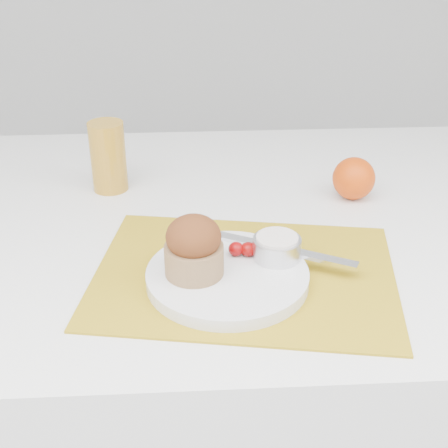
{
  "coord_description": "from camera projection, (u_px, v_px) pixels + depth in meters",
  "views": [
    {
      "loc": [
        -0.04,
        -0.85,
        1.23
      ],
      "look_at": [
        0.0,
        -0.07,
        0.8
      ],
      "focal_mm": 50.0,
      "sensor_mm": 36.0,
      "label": 1
    }
  ],
  "objects": [
    {
      "name": "orange",
      "position": [
        354.0,
        178.0,
        1.07
      ],
      "size": [
        0.07,
        0.07,
        0.07
      ],
      "primitive_type": "sphere",
      "color": "#DC4707",
      "rests_on": "table"
    },
    {
      "name": "ramekin",
      "position": [
        277.0,
        248.0,
        0.87
      ],
      "size": [
        0.08,
        0.08,
        0.03
      ],
      "primitive_type": "cylinder",
      "rotation": [
        0.0,
        0.0,
        0.24
      ],
      "color": "silver",
      "rests_on": "plate"
    },
    {
      "name": "raspberry_near",
      "position": [
        236.0,
        249.0,
        0.87
      ],
      "size": [
        0.02,
        0.02,
        0.02
      ],
      "primitive_type": "ellipsoid",
      "color": "#600203",
      "rests_on": "plate"
    },
    {
      "name": "butter_knife",
      "position": [
        284.0,
        250.0,
        0.89
      ],
      "size": [
        0.2,
        0.11,
        0.01
      ],
      "primitive_type": "cube",
      "rotation": [
        0.0,
        0.0,
        -0.48
      ],
      "color": "silver",
      "rests_on": "plate"
    },
    {
      "name": "raspberry_far",
      "position": [
        248.0,
        249.0,
        0.87
      ],
      "size": [
        0.02,
        0.02,
        0.02
      ],
      "primitive_type": "ellipsoid",
      "color": "#5D0302",
      "rests_on": "plate"
    },
    {
      "name": "juice_glass",
      "position": [
        108.0,
        157.0,
        1.09
      ],
      "size": [
        0.07,
        0.07,
        0.12
      ],
      "primitive_type": "cylinder",
      "rotation": [
        0.0,
        0.0,
        0.2
      ],
      "color": "#BB8523",
      "rests_on": "table"
    },
    {
      "name": "placemat",
      "position": [
        245.0,
        274.0,
        0.87
      ],
      "size": [
        0.46,
        0.37,
        0.0
      ],
      "primitive_type": "cube",
      "rotation": [
        0.0,
        0.0,
        -0.17
      ],
      "color": "#B49119",
      "rests_on": "table"
    },
    {
      "name": "muffin",
      "position": [
        194.0,
        247.0,
        0.82
      ],
      "size": [
        0.08,
        0.08,
        0.08
      ],
      "color": "#9F774D",
      "rests_on": "plate"
    },
    {
      "name": "plate",
      "position": [
        227.0,
        276.0,
        0.85
      ],
      "size": [
        0.27,
        0.27,
        0.02
      ],
      "primitive_type": "cylinder",
      "rotation": [
        0.0,
        0.0,
        -0.25
      ],
      "color": "white",
      "rests_on": "placemat"
    },
    {
      "name": "table",
      "position": [
        219.0,
        387.0,
        1.21
      ],
      "size": [
        1.2,
        0.8,
        0.75
      ],
      "primitive_type": "cube",
      "color": "white",
      "rests_on": "ground"
    },
    {
      "name": "cream",
      "position": [
        277.0,
        239.0,
        0.86
      ],
      "size": [
        0.07,
        0.07,
        0.01
      ],
      "primitive_type": "cylinder",
      "rotation": [
        0.0,
        0.0,
        -0.14
      ],
      "color": "silver",
      "rests_on": "ramekin"
    }
  ]
}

